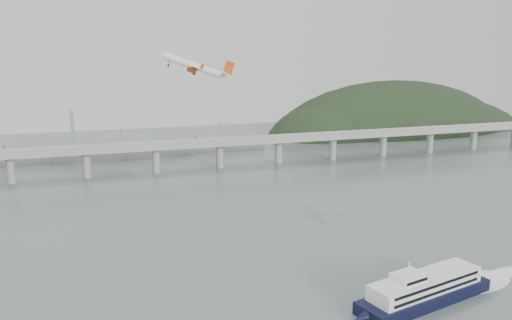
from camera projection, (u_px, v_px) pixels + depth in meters
name	position (u px, v px, depth m)	size (l,w,h in m)	color
ground	(300.00, 271.00, 205.00)	(900.00, 900.00, 0.00)	slate
bridge	(193.00, 148.00, 386.07)	(800.00, 22.00, 23.90)	gray
headland	(402.00, 146.00, 607.50)	(365.00, 155.00, 156.00)	black
ferry	(425.00, 290.00, 178.38)	(91.63, 29.81, 17.43)	black
airliner	(196.00, 67.00, 274.81)	(42.25, 38.70, 16.78)	white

